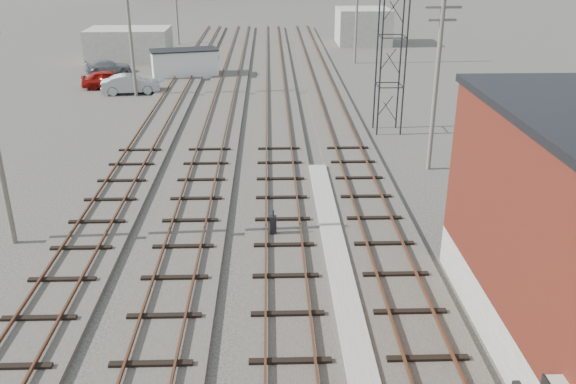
{
  "coord_description": "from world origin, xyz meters",
  "views": [
    {
      "loc": [
        -2.01,
        -2.51,
        11.52
      ],
      "look_at": [
        -1.32,
        19.76,
        2.2
      ],
      "focal_mm": 38.0,
      "sensor_mm": 36.0,
      "label": 1
    }
  ],
  "objects_px": {
    "switch_stand": "(273,226)",
    "site_trailer": "(185,63)",
    "car_grey": "(108,66)",
    "car_silver": "(131,84)",
    "car_red": "(108,79)"
  },
  "relations": [
    {
      "from": "switch_stand",
      "to": "car_red",
      "type": "height_order",
      "value": "car_red"
    },
    {
      "from": "car_grey",
      "to": "switch_stand",
      "type": "bearing_deg",
      "value": -176.34
    },
    {
      "from": "switch_stand",
      "to": "car_red",
      "type": "relative_size",
      "value": 0.27
    },
    {
      "from": "switch_stand",
      "to": "site_trailer",
      "type": "bearing_deg",
      "value": 104.44
    },
    {
      "from": "car_red",
      "to": "switch_stand",
      "type": "bearing_deg",
      "value": -166.77
    },
    {
      "from": "switch_stand",
      "to": "car_red",
      "type": "distance_m",
      "value": 30.87
    },
    {
      "from": "car_silver",
      "to": "site_trailer",
      "type": "bearing_deg",
      "value": -39.69
    },
    {
      "from": "site_trailer",
      "to": "car_silver",
      "type": "bearing_deg",
      "value": -135.02
    },
    {
      "from": "site_trailer",
      "to": "car_silver",
      "type": "distance_m",
      "value": 7.03
    },
    {
      "from": "site_trailer",
      "to": "car_red",
      "type": "height_order",
      "value": "site_trailer"
    },
    {
      "from": "site_trailer",
      "to": "car_grey",
      "type": "xyz_separation_m",
      "value": [
        -7.33,
        2.08,
        -0.65
      ]
    },
    {
      "from": "site_trailer",
      "to": "car_grey",
      "type": "height_order",
      "value": "site_trailer"
    },
    {
      "from": "car_red",
      "to": "car_grey",
      "type": "height_order",
      "value": "car_red"
    },
    {
      "from": "switch_stand",
      "to": "site_trailer",
      "type": "height_order",
      "value": "site_trailer"
    },
    {
      "from": "switch_stand",
      "to": "car_grey",
      "type": "height_order",
      "value": "switch_stand"
    }
  ]
}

